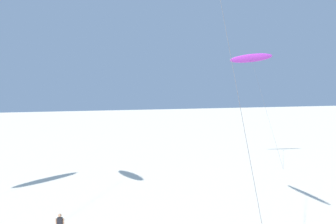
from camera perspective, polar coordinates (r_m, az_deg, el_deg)
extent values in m
cylinder|color=#4C4C51|center=(14.58, 9.65, 2.73)|extent=(1.57, 4.45, 18.02)
ellipsoid|color=purple|center=(47.94, 11.50, 7.37)|extent=(5.06, 2.25, 1.60)
ellipsoid|color=green|center=(47.95, 11.50, 7.41)|extent=(4.95, 1.78, 0.95)
cylinder|color=#4C4C51|center=(47.26, 13.61, -0.16)|extent=(2.41, 3.14, 12.28)
cube|color=black|center=(25.87, -14.82, -14.65)|extent=(0.35, 0.28, 0.59)
cylinder|color=#9E7051|center=(25.93, -15.29, -14.71)|extent=(0.09, 0.09, 0.56)
cylinder|color=#9E7051|center=(25.84, -14.35, -14.76)|extent=(0.09, 0.09, 0.56)
sphere|color=#9E7051|center=(25.74, -14.84, -13.74)|extent=(0.21, 0.21, 0.21)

